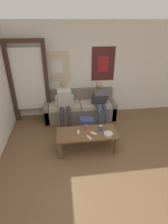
% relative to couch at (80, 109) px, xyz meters
% --- Properties ---
extents(ground_plane, '(18.00, 18.00, 0.00)m').
position_rel_couch_xyz_m(ground_plane, '(0.13, -2.58, -0.28)').
color(ground_plane, brown).
extents(wall_back, '(10.00, 0.07, 2.55)m').
position_rel_couch_xyz_m(wall_back, '(0.13, 0.34, 1.00)').
color(wall_back, silver).
rests_on(wall_back, ground_plane).
extents(door_frame, '(1.00, 0.10, 2.15)m').
position_rel_couch_xyz_m(door_frame, '(-1.32, 0.12, 0.92)').
color(door_frame, '#382319').
rests_on(door_frame, ground_plane).
extents(couch, '(1.96, 0.67, 0.80)m').
position_rel_couch_xyz_m(couch, '(0.00, 0.00, 0.00)').
color(couch, '#70665B').
rests_on(couch, ground_plane).
extents(coffee_table, '(1.27, 0.57, 0.42)m').
position_rel_couch_xyz_m(coffee_table, '(-0.01, -1.43, 0.07)').
color(coffee_table, brown).
rests_on(coffee_table, ground_plane).
extents(person_seated_adult, '(0.47, 0.84, 1.19)m').
position_rel_couch_xyz_m(person_seated_adult, '(-0.43, -0.38, 0.35)').
color(person_seated_adult, '#2D2D33').
rests_on(person_seated_adult, ground_plane).
extents(person_seated_teen, '(0.47, 0.93, 1.06)m').
position_rel_couch_xyz_m(person_seated_teen, '(0.51, -0.32, 0.31)').
color(person_seated_teen, '#384256').
rests_on(person_seated_teen, ground_plane).
extents(backpack, '(0.39, 0.34, 0.37)m').
position_rel_couch_xyz_m(backpack, '(0.08, -0.76, -0.10)').
color(backpack, navy).
rests_on(backpack, ground_plane).
extents(ceramic_bowl, '(0.19, 0.19, 0.06)m').
position_rel_couch_xyz_m(ceramic_bowl, '(0.41, -1.58, 0.18)').
color(ceramic_bowl, '#B7B2A8').
rests_on(ceramic_bowl, coffee_table).
extents(pillar_candle, '(0.06, 0.06, 0.11)m').
position_rel_couch_xyz_m(pillar_candle, '(-0.01, -1.28, 0.19)').
color(pillar_candle, '#B24C42').
rests_on(pillar_candle, coffee_table).
extents(drink_can_blue, '(0.07, 0.07, 0.12)m').
position_rel_couch_xyz_m(drink_can_blue, '(0.29, -1.40, 0.21)').
color(drink_can_blue, '#28479E').
rests_on(drink_can_blue, coffee_table).
extents(game_controller_near_left, '(0.05, 0.15, 0.03)m').
position_rel_couch_xyz_m(game_controller_near_left, '(-0.19, -1.40, 0.16)').
color(game_controller_near_left, white).
rests_on(game_controller_near_left, coffee_table).
extents(game_controller_near_right, '(0.09, 0.15, 0.03)m').
position_rel_couch_xyz_m(game_controller_near_right, '(0.00, -1.62, 0.16)').
color(game_controller_near_right, white).
rests_on(game_controller_near_right, coffee_table).
extents(game_controller_far_center, '(0.12, 0.13, 0.03)m').
position_rel_couch_xyz_m(game_controller_far_center, '(0.12, -1.49, 0.16)').
color(game_controller_far_center, white).
rests_on(game_controller_far_center, coffee_table).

